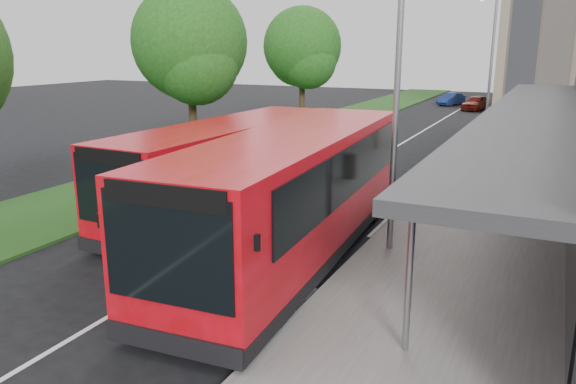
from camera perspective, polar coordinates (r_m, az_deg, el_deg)
name	(u,v)px	position (r m, az deg, el deg)	size (l,w,h in m)	color
ground	(217,252)	(15.39, -7.18, -6.11)	(120.00, 120.00, 0.00)	black
pavement	(515,149)	(32.53, 22.04, 4.09)	(5.00, 80.00, 0.15)	slate
grass_verge	(295,133)	(35.74, 0.75, 5.98)	(5.00, 80.00, 0.10)	#193F14
lane_centre_line	(379,157)	(28.69, 9.24, 3.55)	(0.12, 70.00, 0.01)	silver
kerb_dashes	(460,149)	(31.84, 17.05, 4.19)	(0.12, 56.00, 0.01)	silver
tree_mid	(190,50)	(25.84, -9.88, 14.02)	(5.05, 5.05, 8.12)	#322414
tree_far	(302,52)	(36.30, 1.48, 14.06)	(4.88, 4.88, 7.85)	#322414
lamp_post_near	(394,75)	(14.56, 10.76, 11.61)	(1.44, 0.28, 8.00)	gray
lamp_post_far	(490,59)	(34.25, 19.84, 12.61)	(1.44, 0.28, 8.00)	gray
bus_main	(295,194)	(14.55, 0.72, -0.23)	(3.67, 11.80, 3.30)	red
bus_second	(229,167)	(18.56, -6.01, 2.50)	(3.05, 10.74, 3.02)	red
litter_bin	(475,176)	(22.34, 18.43, 1.55)	(0.56, 0.56, 1.01)	#311D14
bollard	(499,146)	(29.45, 20.65, 4.37)	(0.16, 0.16, 1.00)	orange
car_near	(476,103)	(51.89, 18.53, 8.60)	(1.53, 3.80, 1.29)	#62140E
car_far	(451,99)	(55.70, 16.24, 9.05)	(1.21, 3.46, 1.14)	navy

